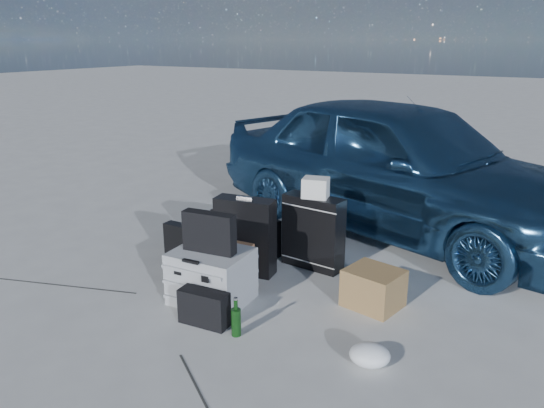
# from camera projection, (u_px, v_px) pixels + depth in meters

# --- Properties ---
(ground) EXTENTS (60.00, 60.00, 0.00)m
(ground) POSITION_uv_depth(u_px,v_px,m) (217.00, 301.00, 4.27)
(ground) COLOR #B9B9B4
(ground) RESTS_ON ground
(car) EXTENTS (4.62, 2.92, 1.47)m
(car) POSITION_uv_depth(u_px,v_px,m) (398.00, 164.00, 5.70)
(car) COLOR #2E5D8B
(car) RESTS_ON ground
(pelican_case) EXTENTS (0.61, 0.51, 0.43)m
(pelican_case) POSITION_uv_depth(u_px,v_px,m) (212.00, 276.00, 4.23)
(pelican_case) COLOR #9B9EA0
(pelican_case) RESTS_ON ground
(laptop_bag) EXTENTS (0.44, 0.16, 0.32)m
(laptop_bag) POSITION_uv_depth(u_px,v_px,m) (209.00, 232.00, 4.11)
(laptop_bag) COLOR black
(laptop_bag) RESTS_ON pelican_case
(briefcase) EXTENTS (0.50, 0.12, 0.39)m
(briefcase) POSITION_uv_depth(u_px,v_px,m) (189.00, 246.00, 4.88)
(briefcase) COLOR black
(briefcase) RESTS_ON ground
(suitcase_left) EXTENTS (0.56, 0.27, 0.69)m
(suitcase_left) POSITION_uv_depth(u_px,v_px,m) (245.00, 236.00, 4.71)
(suitcase_left) COLOR black
(suitcase_left) RESTS_ON ground
(suitcase_right) EXTENTS (0.58, 0.25, 0.67)m
(suitcase_right) POSITION_uv_depth(u_px,v_px,m) (313.00, 232.00, 4.83)
(suitcase_right) COLOR black
(suitcase_right) RESTS_ON ground
(white_carton) EXTENTS (0.26, 0.23, 0.18)m
(white_carton) POSITION_uv_depth(u_px,v_px,m) (316.00, 188.00, 4.69)
(white_carton) COLOR silver
(white_carton) RESTS_ON suitcase_right
(duffel_bag) EXTENTS (0.80, 0.54, 0.37)m
(duffel_bag) POSITION_uv_depth(u_px,v_px,m) (245.00, 233.00, 5.26)
(duffel_bag) COLOR black
(duffel_bag) RESTS_ON ground
(flat_box_white) EXTENTS (0.46, 0.38, 0.07)m
(flat_box_white) POSITION_uv_depth(u_px,v_px,m) (244.00, 212.00, 5.18)
(flat_box_white) COLOR silver
(flat_box_white) RESTS_ON duffel_bag
(flat_box_black) EXTENTS (0.33, 0.26, 0.06)m
(flat_box_black) POSITION_uv_depth(u_px,v_px,m) (243.00, 205.00, 5.17)
(flat_box_black) COLOR black
(flat_box_black) RESTS_ON flat_box_white
(kraft_bag) EXTENTS (0.27, 0.18, 0.35)m
(kraft_bag) POSITION_uv_depth(u_px,v_px,m) (237.00, 263.00, 4.56)
(kraft_bag) COLOR #8F5E3E
(kraft_bag) RESTS_ON ground
(cardboard_box) EXTENTS (0.47, 0.43, 0.30)m
(cardboard_box) POSITION_uv_depth(u_px,v_px,m) (373.00, 288.00, 4.16)
(cardboard_box) COLOR #9C7644
(cardboard_box) RESTS_ON ground
(plastic_bag) EXTENTS (0.33, 0.30, 0.15)m
(plastic_bag) POSITION_uv_depth(u_px,v_px,m) (370.00, 355.00, 3.41)
(plastic_bag) COLOR silver
(plastic_bag) RESTS_ON ground
(messenger_bag) EXTENTS (0.39, 0.17, 0.26)m
(messenger_bag) POSITION_uv_depth(u_px,v_px,m) (204.00, 308.00, 3.89)
(messenger_bag) COLOR black
(messenger_bag) RESTS_ON ground
(green_bottle) EXTENTS (0.09, 0.09, 0.28)m
(green_bottle) POSITION_uv_depth(u_px,v_px,m) (236.00, 318.00, 3.74)
(green_bottle) COLOR black
(green_bottle) RESTS_ON ground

